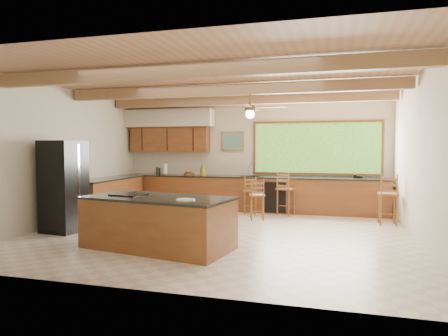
# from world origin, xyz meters

# --- Properties ---
(ground) EXTENTS (7.20, 7.20, 0.00)m
(ground) POSITION_xyz_m (0.00, 0.00, 0.00)
(ground) COLOR beige
(ground) RESTS_ON ground
(room_shell) EXTENTS (7.27, 6.54, 3.02)m
(room_shell) POSITION_xyz_m (-0.17, 0.65, 2.21)
(room_shell) COLOR beige
(room_shell) RESTS_ON ground
(counter_run) EXTENTS (7.12, 3.10, 1.28)m
(counter_run) POSITION_xyz_m (-0.82, 2.52, 0.46)
(counter_run) COLOR brown
(counter_run) RESTS_ON ground
(island) EXTENTS (2.65, 1.58, 0.88)m
(island) POSITION_xyz_m (-0.68, -1.38, 0.43)
(island) COLOR brown
(island) RESTS_ON ground
(refrigerator) EXTENTS (0.78, 0.76, 1.82)m
(refrigerator) POSITION_xyz_m (-3.05, -0.67, 0.91)
(refrigerator) COLOR black
(refrigerator) RESTS_ON ground
(bar_stool_a) EXTENTS (0.43, 0.43, 0.97)m
(bar_stool_a) POSITION_xyz_m (0.10, 2.40, 0.57)
(bar_stool_a) COLOR brown
(bar_stool_a) RESTS_ON ground
(bar_stool_b) EXTENTS (0.42, 0.42, 0.96)m
(bar_stool_b) POSITION_xyz_m (0.45, 1.55, 0.57)
(bar_stool_b) COLOR brown
(bar_stool_b) RESTS_ON ground
(bar_stool_c) EXTENTS (0.50, 0.50, 1.09)m
(bar_stool_c) POSITION_xyz_m (1.02, 2.39, 0.64)
(bar_stool_c) COLOR brown
(bar_stool_c) RESTS_ON ground
(bar_stool_d) EXTENTS (0.40, 0.40, 1.11)m
(bar_stool_d) POSITION_xyz_m (3.30, 1.77, 0.66)
(bar_stool_d) COLOR brown
(bar_stool_d) RESTS_ON ground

